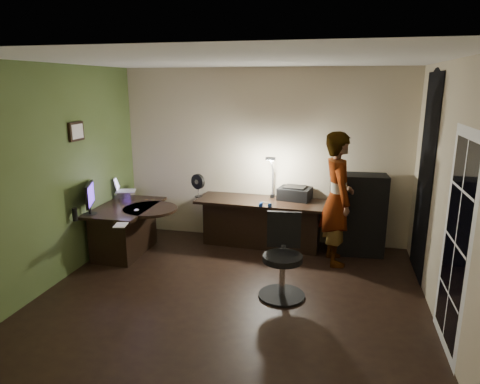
% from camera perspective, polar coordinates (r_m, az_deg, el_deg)
% --- Properties ---
extents(floor, '(4.50, 4.00, 0.01)m').
position_cam_1_polar(floor, '(5.29, -1.03, -13.49)').
color(floor, black).
rests_on(floor, ground).
extents(ceiling, '(4.50, 4.00, 0.01)m').
position_cam_1_polar(ceiling, '(4.69, -1.18, 17.26)').
color(ceiling, silver).
rests_on(ceiling, floor).
extents(wall_back, '(4.50, 0.01, 2.70)m').
position_cam_1_polar(wall_back, '(6.74, 3.10, 4.77)').
color(wall_back, '#BFAF8E').
rests_on(wall_back, floor).
extents(wall_front, '(4.50, 0.01, 2.70)m').
position_cam_1_polar(wall_front, '(3.00, -10.63, -7.75)').
color(wall_front, '#BFAF8E').
rests_on(wall_front, floor).
extents(wall_left, '(0.01, 4.00, 2.70)m').
position_cam_1_polar(wall_left, '(5.78, -23.33, 2.03)').
color(wall_left, '#BFAF8E').
rests_on(wall_left, floor).
extents(wall_right, '(0.01, 4.00, 2.70)m').
position_cam_1_polar(wall_right, '(4.80, 25.99, -0.58)').
color(wall_right, '#BFAF8E').
rests_on(wall_right, floor).
extents(green_wall_overlay, '(0.00, 4.00, 2.70)m').
position_cam_1_polar(green_wall_overlay, '(5.77, -23.21, 2.02)').
color(green_wall_overlay, '#4A5F2D').
rests_on(green_wall_overlay, floor).
extents(arched_doorway, '(0.01, 0.90, 2.60)m').
position_cam_1_polar(arched_doorway, '(5.91, 23.46, 1.75)').
color(arched_doorway, black).
rests_on(arched_doorway, floor).
extents(french_door, '(0.02, 0.92, 2.10)m').
position_cam_1_polar(french_door, '(4.37, 26.84, -6.18)').
color(french_door, white).
rests_on(french_door, floor).
extents(framed_picture, '(0.04, 0.30, 0.25)m').
position_cam_1_polar(framed_picture, '(6.05, -21.02, 7.55)').
color(framed_picture, black).
rests_on(framed_picture, wall_left).
extents(desk_left, '(0.78, 1.26, 0.72)m').
position_cam_1_polar(desk_left, '(6.55, -14.82, -4.90)').
color(desk_left, black).
rests_on(desk_left, floor).
extents(desk_right, '(1.99, 0.78, 0.74)m').
position_cam_1_polar(desk_right, '(6.61, 2.82, -4.20)').
color(desk_right, black).
rests_on(desk_right, floor).
extents(cabinet, '(0.82, 0.45, 1.20)m').
position_cam_1_polar(cabinet, '(6.50, 15.31, -2.90)').
color(cabinet, black).
rests_on(cabinet, floor).
extents(laptop_stand, '(0.28, 0.25, 0.10)m').
position_cam_1_polar(laptop_stand, '(6.96, -15.12, -0.33)').
color(laptop_stand, silver).
rests_on(laptop_stand, desk_left).
extents(laptop, '(0.40, 0.39, 0.22)m').
position_cam_1_polar(laptop, '(6.91, -15.05, 0.97)').
color(laptop, silver).
rests_on(laptop, laptop_stand).
extents(monitor, '(0.28, 0.49, 0.32)m').
position_cam_1_polar(monitor, '(6.18, -19.46, -1.45)').
color(monitor, black).
rests_on(monitor, desk_left).
extents(mouse, '(0.08, 0.10, 0.03)m').
position_cam_1_polar(mouse, '(6.21, -13.64, -2.35)').
color(mouse, silver).
rests_on(mouse, desk_left).
extents(phone, '(0.08, 0.13, 0.01)m').
position_cam_1_polar(phone, '(6.31, -10.94, -2.06)').
color(phone, black).
rests_on(phone, desk_left).
extents(pen, '(0.07, 0.12, 0.01)m').
position_cam_1_polar(pen, '(5.96, -16.64, -3.37)').
color(pen, black).
rests_on(pen, desk_left).
extents(speaker, '(0.08, 0.08, 0.17)m').
position_cam_1_polar(speaker, '(6.00, -21.16, -2.81)').
color(speaker, black).
rests_on(speaker, desk_left).
extents(notepad, '(0.19, 0.24, 0.01)m').
position_cam_1_polar(notepad, '(5.64, -15.64, -4.27)').
color(notepad, silver).
rests_on(notepad, desk_left).
extents(desk_fan, '(0.27, 0.21, 0.37)m').
position_cam_1_polar(desk_fan, '(6.71, -5.59, 0.87)').
color(desk_fan, black).
rests_on(desk_fan, desk_right).
extents(headphones, '(0.18, 0.13, 0.08)m').
position_cam_1_polar(headphones, '(6.15, 3.40, -1.70)').
color(headphones, '#0E3A94').
rests_on(headphones, desk_right).
extents(printer, '(0.53, 0.45, 0.21)m').
position_cam_1_polar(printer, '(6.58, 7.32, -0.15)').
color(printer, black).
rests_on(printer, desk_right).
extents(desk_lamp, '(0.26, 0.37, 0.73)m').
position_cam_1_polar(desk_lamp, '(6.58, 4.40, 2.28)').
color(desk_lamp, black).
rests_on(desk_lamp, desk_right).
extents(office_chair, '(0.60, 0.60, 0.99)m').
position_cam_1_polar(office_chair, '(5.05, 5.70, -8.73)').
color(office_chair, black).
rests_on(office_chair, floor).
extents(person, '(0.60, 0.75, 1.85)m').
position_cam_1_polar(person, '(6.01, 12.84, -0.91)').
color(person, '#D8A88C').
rests_on(person, floor).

